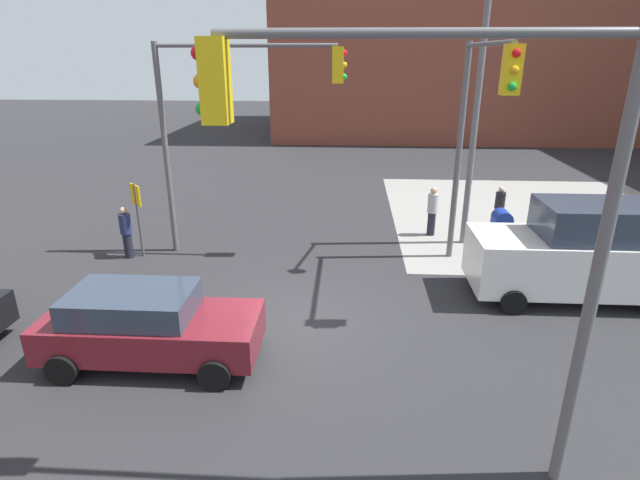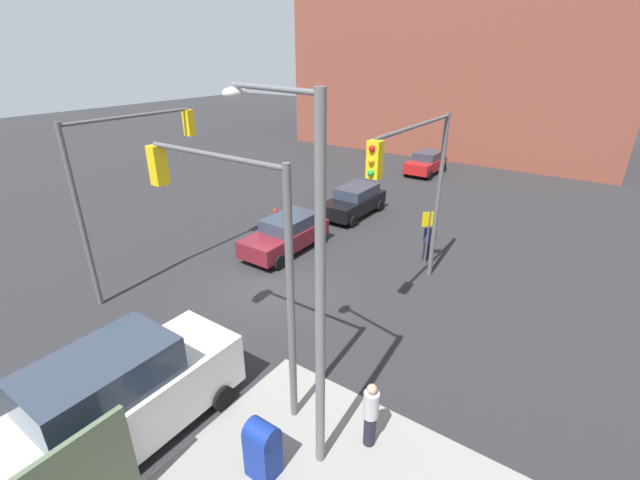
{
  "view_description": "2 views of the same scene",
  "coord_description": "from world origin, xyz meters",
  "px_view_note": "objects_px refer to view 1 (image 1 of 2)",
  "views": [
    {
      "loc": [
        1.22,
        -10.68,
        6.16
      ],
      "look_at": [
        0.42,
        2.67,
        1.15
      ],
      "focal_mm": 28.0,
      "sensor_mm": 36.0,
      "label": 1
    },
    {
      "loc": [
        10.81,
        9.73,
        8.51
      ],
      "look_at": [
        -0.98,
        1.46,
        2.08
      ],
      "focal_mm": 24.0,
      "sensor_mm": 36.0,
      "label": 2
    }
  ],
  "objects_px": {
    "van_white_delivery": "(581,253)",
    "pedestrian_waiting": "(432,211)",
    "pedestrian_walking_north": "(499,207)",
    "coupe_maroon": "(148,325)",
    "traffic_signal_se_corner": "(451,185)",
    "street_lamp_corner": "(477,104)",
    "mailbox_blue": "(501,230)",
    "traffic_signal_ne_corner": "(476,119)",
    "traffic_signal_nw_corner": "(232,108)",
    "pedestrian_crossing": "(126,232)"
  },
  "relations": [
    {
      "from": "van_white_delivery",
      "to": "pedestrian_waiting",
      "type": "bearing_deg",
      "value": 123.69
    },
    {
      "from": "pedestrian_walking_north",
      "to": "pedestrian_waiting",
      "type": "bearing_deg",
      "value": 43.89
    },
    {
      "from": "coupe_maroon",
      "to": "pedestrian_waiting",
      "type": "relative_size",
      "value": 2.54
    },
    {
      "from": "traffic_signal_se_corner",
      "to": "coupe_maroon",
      "type": "bearing_deg",
      "value": 153.37
    },
    {
      "from": "coupe_maroon",
      "to": "van_white_delivery",
      "type": "height_order",
      "value": "van_white_delivery"
    },
    {
      "from": "pedestrian_waiting",
      "to": "street_lamp_corner",
      "type": "bearing_deg",
      "value": 175.55
    },
    {
      "from": "mailbox_blue",
      "to": "pedestrian_waiting",
      "type": "height_order",
      "value": "pedestrian_waiting"
    },
    {
      "from": "traffic_signal_ne_corner",
      "to": "coupe_maroon",
      "type": "relative_size",
      "value": 1.45
    },
    {
      "from": "traffic_signal_nw_corner",
      "to": "pedestrian_crossing",
      "type": "bearing_deg",
      "value": -168.62
    },
    {
      "from": "mailbox_blue",
      "to": "van_white_delivery",
      "type": "bearing_deg",
      "value": -70.49
    },
    {
      "from": "mailbox_blue",
      "to": "pedestrian_walking_north",
      "type": "bearing_deg",
      "value": 75.96
    },
    {
      "from": "van_white_delivery",
      "to": "coupe_maroon",
      "type": "bearing_deg",
      "value": -160.76
    },
    {
      "from": "mailbox_blue",
      "to": "van_white_delivery",
      "type": "distance_m",
      "value": 3.43
    },
    {
      "from": "traffic_signal_ne_corner",
      "to": "traffic_signal_nw_corner",
      "type": "bearing_deg",
      "value": 166.05
    },
    {
      "from": "coupe_maroon",
      "to": "van_white_delivery",
      "type": "xyz_separation_m",
      "value": [
        10.26,
        3.58,
        0.44
      ]
    },
    {
      "from": "traffic_signal_nw_corner",
      "to": "van_white_delivery",
      "type": "relative_size",
      "value": 1.2
    },
    {
      "from": "traffic_signal_se_corner",
      "to": "mailbox_blue",
      "type": "relative_size",
      "value": 4.55
    },
    {
      "from": "traffic_signal_nw_corner",
      "to": "traffic_signal_se_corner",
      "type": "xyz_separation_m",
      "value": [
        4.82,
        -9.0,
        -0.03
      ]
    },
    {
      "from": "traffic_signal_nw_corner",
      "to": "pedestrian_crossing",
      "type": "distance_m",
      "value": 5.18
    },
    {
      "from": "street_lamp_corner",
      "to": "pedestrian_walking_north",
      "type": "xyz_separation_m",
      "value": [
        1.67,
        1.96,
        -3.87
      ]
    },
    {
      "from": "mailbox_blue",
      "to": "van_white_delivery",
      "type": "relative_size",
      "value": 0.26
    },
    {
      "from": "street_lamp_corner",
      "to": "pedestrian_waiting",
      "type": "relative_size",
      "value": 4.52
    },
    {
      "from": "traffic_signal_nw_corner",
      "to": "pedestrian_walking_north",
      "type": "relative_size",
      "value": 4.06
    },
    {
      "from": "traffic_signal_nw_corner",
      "to": "coupe_maroon",
      "type": "relative_size",
      "value": 1.45
    },
    {
      "from": "traffic_signal_nw_corner",
      "to": "traffic_signal_ne_corner",
      "type": "relative_size",
      "value": 1.0
    },
    {
      "from": "pedestrian_waiting",
      "to": "pedestrian_walking_north",
      "type": "height_order",
      "value": "pedestrian_waiting"
    },
    {
      "from": "pedestrian_waiting",
      "to": "traffic_signal_ne_corner",
      "type": "bearing_deg",
      "value": 139.13
    },
    {
      "from": "pedestrian_crossing",
      "to": "mailbox_blue",
      "type": "bearing_deg",
      "value": 172.7
    },
    {
      "from": "pedestrian_crossing",
      "to": "pedestrian_waiting",
      "type": "xyz_separation_m",
      "value": [
        10.0,
        2.7,
        0.05
      ]
    },
    {
      "from": "traffic_signal_ne_corner",
      "to": "coupe_maroon",
      "type": "bearing_deg",
      "value": -148.3
    },
    {
      "from": "traffic_signal_ne_corner",
      "to": "pedestrian_crossing",
      "type": "height_order",
      "value": "traffic_signal_ne_corner"
    },
    {
      "from": "coupe_maroon",
      "to": "pedestrian_walking_north",
      "type": "relative_size",
      "value": 2.8
    },
    {
      "from": "traffic_signal_ne_corner",
      "to": "pedestrian_crossing",
      "type": "distance_m",
      "value": 10.99
    },
    {
      "from": "mailbox_blue",
      "to": "traffic_signal_nw_corner",
      "type": "bearing_deg",
      "value": -176.64
    },
    {
      "from": "traffic_signal_nw_corner",
      "to": "pedestrian_walking_north",
      "type": "xyz_separation_m",
      "value": [
        9.12,
        2.9,
        -3.82
      ]
    },
    {
      "from": "traffic_signal_nw_corner",
      "to": "pedestrian_waiting",
      "type": "relative_size",
      "value": 3.68
    },
    {
      "from": "traffic_signal_se_corner",
      "to": "pedestrian_walking_north",
      "type": "relative_size",
      "value": 4.06
    },
    {
      "from": "traffic_signal_nw_corner",
      "to": "coupe_maroon",
      "type": "distance_m",
      "value": 7.36
    },
    {
      "from": "traffic_signal_se_corner",
      "to": "street_lamp_corner",
      "type": "relative_size",
      "value": 0.81
    },
    {
      "from": "traffic_signal_ne_corner",
      "to": "pedestrian_walking_north",
      "type": "height_order",
      "value": "traffic_signal_ne_corner"
    },
    {
      "from": "traffic_signal_nw_corner",
      "to": "pedestrian_waiting",
      "type": "xyz_separation_m",
      "value": [
        6.52,
        2.0,
        -3.72
      ]
    },
    {
      "from": "mailbox_blue",
      "to": "pedestrian_walking_north",
      "type": "relative_size",
      "value": 0.89
    },
    {
      "from": "traffic_signal_ne_corner",
      "to": "pedestrian_waiting",
      "type": "height_order",
      "value": "traffic_signal_ne_corner"
    },
    {
      "from": "van_white_delivery",
      "to": "pedestrian_crossing",
      "type": "height_order",
      "value": "van_white_delivery"
    },
    {
      "from": "street_lamp_corner",
      "to": "mailbox_blue",
      "type": "relative_size",
      "value": 5.59
    },
    {
      "from": "coupe_maroon",
      "to": "van_white_delivery",
      "type": "bearing_deg",
      "value": 19.24
    },
    {
      "from": "traffic_signal_nw_corner",
      "to": "traffic_signal_se_corner",
      "type": "relative_size",
      "value": 1.0
    },
    {
      "from": "traffic_signal_nw_corner",
      "to": "traffic_signal_se_corner",
      "type": "distance_m",
      "value": 10.21
    },
    {
      "from": "traffic_signal_ne_corner",
      "to": "street_lamp_corner",
      "type": "height_order",
      "value": "street_lamp_corner"
    },
    {
      "from": "traffic_signal_ne_corner",
      "to": "street_lamp_corner",
      "type": "xyz_separation_m",
      "value": [
        0.63,
        2.63,
        0.13
      ]
    }
  ]
}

